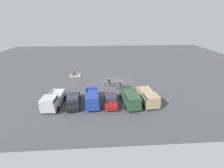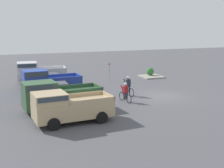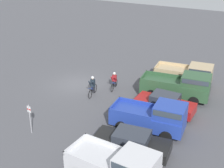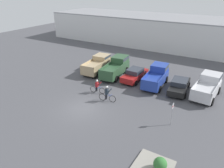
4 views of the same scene
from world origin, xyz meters
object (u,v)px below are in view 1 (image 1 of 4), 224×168
at_px(sedan_0, 111,100).
at_px(fire_lane_sign, 73,79).
at_px(pickup_truck_0, 148,97).
at_px(pickup_truck_3, 53,100).
at_px(shrub, 73,73).
at_px(sedan_1, 73,101).
at_px(pickup_truck_2, 92,99).
at_px(pickup_truck_1, 130,98).
at_px(cyclist_1, 120,85).
at_px(cyclist_0, 109,82).

xyz_separation_m(sedan_0, fire_lane_sign, (6.82, -7.08, 0.55)).
relative_size(pickup_truck_0, pickup_truck_3, 1.02).
bearing_deg(shrub, sedan_1, 100.00).
bearing_deg(shrub, pickup_truck_2, 111.59).
bearing_deg(fire_lane_sign, sedan_0, 133.94).
bearing_deg(pickup_truck_2, pickup_truck_1, 178.13).
xyz_separation_m(pickup_truck_1, cyclist_1, (0.84, -5.64, -0.37)).
xyz_separation_m(pickup_truck_0, sedan_1, (11.23, -0.32, -0.37)).
bearing_deg(shrub, cyclist_0, 142.01).
xyz_separation_m(pickup_truck_3, fire_lane_sign, (-1.61, -7.38, 0.18)).
distance_m(sedan_1, cyclist_1, 9.16).
height_order(pickup_truck_3, cyclist_0, pickup_truck_3).
distance_m(sedan_0, cyclist_0, 6.35).
distance_m(cyclist_0, shrub, 9.94).
relative_size(pickup_truck_2, pickup_truck_3, 1.01).
relative_size(sedan_0, pickup_truck_3, 0.89).
relative_size(pickup_truck_3, cyclist_1, 2.80).
xyz_separation_m(sedan_1, shrub, (2.16, -12.26, -0.11)).
bearing_deg(sedan_1, pickup_truck_1, 176.34).
relative_size(pickup_truck_0, pickup_truck_2, 1.00).
bearing_deg(cyclist_0, pickup_truck_3, 38.02).
relative_size(pickup_truck_2, sedan_1, 1.06).
relative_size(pickup_truck_2, cyclist_1, 2.84).
bearing_deg(pickup_truck_1, sedan_1, -3.66).
bearing_deg(pickup_truck_0, pickup_truck_2, 0.22).
xyz_separation_m(pickup_truck_3, shrub, (-0.67, -12.77, -0.54)).
bearing_deg(cyclist_0, cyclist_1, 151.64).
distance_m(sedan_1, fire_lane_sign, 7.02).
relative_size(pickup_truck_1, shrub, 6.44).
distance_m(pickup_truck_2, pickup_truck_3, 5.67).
bearing_deg(cyclist_1, sedan_0, 69.29).
distance_m(pickup_truck_0, pickup_truck_2, 8.40).
bearing_deg(sedan_1, cyclist_1, -146.15).
bearing_deg(sedan_0, fire_lane_sign, -46.06).
relative_size(pickup_truck_1, pickup_truck_2, 1.11).
distance_m(sedan_0, pickup_truck_2, 2.80).
distance_m(pickup_truck_2, cyclist_0, 7.10).
xyz_separation_m(pickup_truck_0, cyclist_1, (3.63, -5.43, -0.28)).
distance_m(sedan_0, shrub, 14.68).
distance_m(pickup_truck_0, sedan_0, 5.64).
xyz_separation_m(pickup_truck_0, shrub, (13.39, -12.59, -0.48)).
distance_m(pickup_truck_1, sedan_1, 8.48).
height_order(cyclist_1, shrub, cyclist_1).
xyz_separation_m(sedan_1, fire_lane_sign, (1.22, -6.88, 0.61)).
distance_m(pickup_truck_0, cyclist_1, 6.53).
bearing_deg(cyclist_1, pickup_truck_2, 48.84).
bearing_deg(pickup_truck_1, shrub, -50.35).
bearing_deg(sedan_1, fire_lane_sign, -79.91).
bearing_deg(sedan_0, cyclist_1, -110.71).
bearing_deg(pickup_truck_2, pickup_truck_3, 1.48).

